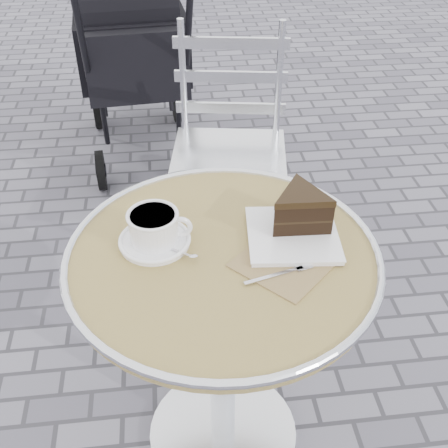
{
  "coord_description": "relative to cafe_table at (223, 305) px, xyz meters",
  "views": [
    {
      "loc": [
        -0.11,
        -0.95,
        1.56
      ],
      "look_at": [
        0.01,
        0.05,
        0.78
      ],
      "focal_mm": 45.0,
      "sensor_mm": 36.0,
      "label": 1
    }
  ],
  "objects": [
    {
      "name": "cappuccino_set",
      "position": [
        -0.15,
        0.05,
        0.2
      ],
      "size": [
        0.17,
        0.16,
        0.08
      ],
      "rotation": [
        0.0,
        0.0,
        -0.09
      ],
      "color": "white",
      "rests_on": "cafe_table"
    },
    {
      "name": "cafe_table",
      "position": [
        0.0,
        0.0,
        0.0
      ],
      "size": [
        0.72,
        0.72,
        0.74
      ],
      "color": "silver",
      "rests_on": "ground"
    },
    {
      "name": "baby_stroller",
      "position": [
        -0.24,
        1.82,
        -0.07
      ],
      "size": [
        0.57,
        1.11,
        1.12
      ],
      "rotation": [
        0.0,
        0.0,
        0.08
      ],
      "color": "black",
      "rests_on": "ground"
    },
    {
      "name": "cake_plate_set",
      "position": [
        0.18,
        0.05,
        0.22
      ],
      "size": [
        0.3,
        0.35,
        0.11
      ],
      "rotation": [
        0.0,
        0.0,
        -0.09
      ],
      "color": "#8B6E4C",
      "rests_on": "cafe_table"
    },
    {
      "name": "bistro_chair",
      "position": [
        0.13,
        0.92,
        0.01
      ],
      "size": [
        0.48,
        0.48,
        0.93
      ],
      "rotation": [
        0.0,
        0.0,
        -0.16
      ],
      "color": "silver",
      "rests_on": "ground"
    },
    {
      "name": "ground",
      "position": [
        0.0,
        0.0,
        -0.57
      ],
      "size": [
        80.0,
        80.0,
        0.0
      ],
      "primitive_type": "plane",
      "color": "slate",
      "rests_on": "ground"
    }
  ]
}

